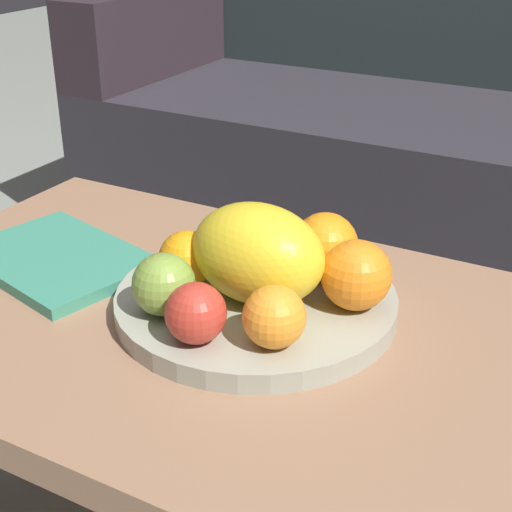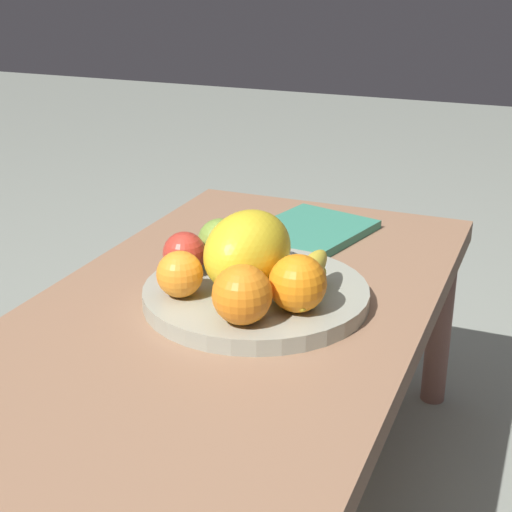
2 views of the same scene
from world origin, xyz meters
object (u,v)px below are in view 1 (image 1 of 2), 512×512
Objects in this scene: apple_front at (196,313)px; magazine at (57,259)px; fruit_bowl at (256,302)px; apple_left at (164,285)px; coffee_table at (253,359)px; melon_large_front at (258,254)px; orange_left at (356,275)px; orange_front at (187,259)px; orange_right at (274,317)px; couch at (442,139)px; banana_bunch at (292,250)px; orange_back at (325,245)px.

apple_front is 0.27× the size of magazine.
fruit_bowl is 0.13m from apple_front.
fruit_bowl is 4.66× the size of apple_left.
coffee_table is 0.13m from melon_large_front.
orange_left is at bearing 31.51° from coffee_table.
orange_right is at bearing -23.80° from orange_front.
couch is 24.70× the size of orange_right.
orange_left is at bearing 19.12° from melon_large_front.
couch is 10.25× the size of melon_large_front.
orange_right is at bearing 3.88° from magazine.
magazine is at bearing -101.81° from couch.
melon_large_front is 0.12m from apple_front.
melon_large_front reaches higher than orange_right.
banana_bunch is at bearing -85.35° from couch.
melon_large_front reaches higher than orange_back.
orange_front is 0.96× the size of apple_left.
banana_bunch is at bearing 110.17° from orange_right.
orange_left is at bearing 32.54° from apple_left.
couch is at bearing 92.56° from magazine.
magazine is at bearing -163.23° from orange_back.
orange_right is 0.18m from orange_back.
apple_left is at bearing -124.75° from orange_back.
orange_left is at bearing -41.31° from orange_back.
orange_left is (0.10, 0.06, 0.11)m from coffee_table.
melon_large_front is (0.01, -0.01, 0.07)m from fruit_bowl.
fruit_bowl is 4.97× the size of orange_right.
orange_right is (-0.04, -0.12, -0.01)m from orange_left.
magazine is at bearing -177.83° from melon_large_front.
melon_large_front reaches higher than banana_bunch.
melon_large_front is 2.26× the size of apple_left.
magazine is at bearing 160.93° from apple_front.
coffee_table is 1.11m from couch.
couch is 1.08m from fruit_bowl.
coffee_table is 15.20× the size of orange_right.
fruit_bowl is 0.13m from orange_left.
apple_left is at bearing -114.72° from banana_bunch.
orange_left is at bearing 13.36° from fruit_bowl.
orange_left reaches higher than orange_front.
apple_front is (0.07, -1.19, 0.15)m from couch.
orange_right is 0.14m from apple_left.
orange_front is 0.22m from magazine.
couch reaches higher than apple_front.
apple_front is at bearing -94.25° from banana_bunch.
orange_back is (0.05, 0.08, 0.05)m from fruit_bowl.
apple_front is at bearing -4.70° from magazine.
couch is 1.10m from orange_front.
coffee_table is 12.64× the size of orange_left.
orange_front is (-0.01, -1.09, 0.15)m from couch.
orange_front reaches higher than orange_right.
fruit_bowl is 0.10m from orange_front.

